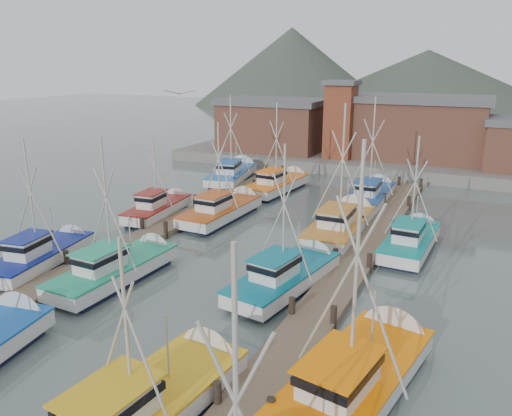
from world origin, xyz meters
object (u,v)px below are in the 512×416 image
at_px(lookout_tower, 340,119).
at_px(boat_1, 150,404).
at_px(boat_12, 279,184).
at_px(boat_4, 121,268).
at_px(boat_8, 225,209).

bearing_deg(lookout_tower, boat_1, -81.91).
xyz_separation_m(lookout_tower, boat_1, (6.17, -43.36, -4.87)).
xyz_separation_m(lookout_tower, boat_12, (-2.00, -12.55, -4.87)).
relative_size(lookout_tower, boat_4, 0.98).
bearing_deg(boat_12, boat_8, -88.20).
xyz_separation_m(boat_1, boat_4, (-8.50, 8.72, 0.00)).
bearing_deg(boat_12, boat_1, -69.71).
bearing_deg(boat_4, boat_1, -43.49).
xyz_separation_m(boat_1, boat_12, (-8.17, 30.80, 0.00)).
bearing_deg(boat_8, boat_12, 88.42).
height_order(boat_1, boat_4, boat_4).
bearing_deg(boat_4, boat_12, 91.41).
distance_m(lookout_tower, boat_4, 35.06).
bearing_deg(boat_1, lookout_tower, 104.67).
bearing_deg(boat_4, boat_8, 93.55).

